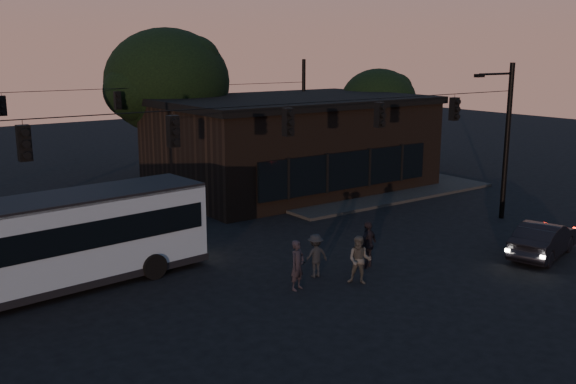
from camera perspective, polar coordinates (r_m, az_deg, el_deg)
ground at (r=21.29m, az=6.46°, el=-9.80°), size 120.00×120.00×0.00m
sidewalk_far_right at (r=38.97m, az=5.57°, el=0.60°), size 14.00×10.00×0.15m
building at (r=38.16m, az=0.30°, el=4.42°), size 15.40×10.41×5.40m
tree_behind at (r=40.43m, az=-10.69°, el=9.61°), size 7.60×7.60×9.43m
tree_right at (r=45.30m, az=8.03°, el=8.01°), size 5.20×5.20×6.86m
signal_rig_near at (r=23.09m, az=0.00°, el=3.51°), size 26.24×0.30×7.50m
signal_rig_far at (r=37.15m, az=-14.81°, el=6.11°), size 26.24×0.30×7.50m
bus at (r=23.05m, az=-20.94°, el=-4.07°), size 11.63×3.59×3.22m
car at (r=27.52m, az=21.76°, el=-3.92°), size 4.51×2.56×1.40m
pedestrian_a at (r=22.04m, az=0.84°, el=-6.51°), size 0.73×0.59×1.75m
pedestrian_b at (r=22.71m, az=6.38°, el=-6.03°), size 1.05×1.07×1.73m
pedestrian_c at (r=24.39m, az=7.12°, el=-4.65°), size 1.14×0.73×1.81m
pedestrian_d at (r=23.31m, az=2.45°, el=-5.65°), size 1.08×0.69×1.59m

